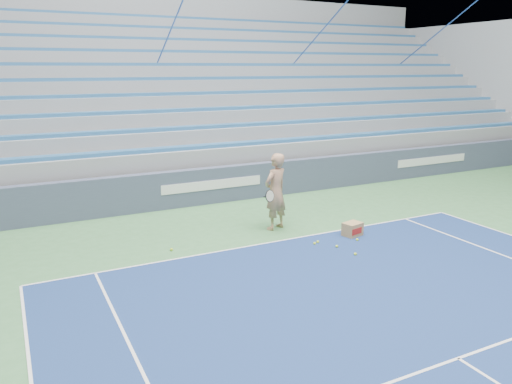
{
  "coord_description": "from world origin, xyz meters",
  "views": [
    {
      "loc": [
        -5.43,
        2.05,
        4.05
      ],
      "look_at": [
        -0.22,
        12.38,
        1.15
      ],
      "focal_mm": 35.0,
      "sensor_mm": 36.0,
      "label": 1
    }
  ],
  "objects": [
    {
      "name": "tennis_ball_3",
      "position": [
        1.2,
        10.32,
        0.03
      ],
      "size": [
        0.07,
        0.07,
        0.07
      ],
      "primitive_type": "sphere",
      "color": "#BEDE2D",
      "rests_on": "ground"
    },
    {
      "name": "tennis_ball_0",
      "position": [
        -2.35,
        12.43,
        0.03
      ],
      "size": [
        0.07,
        0.07,
        0.07
      ],
      "primitive_type": "sphere",
      "color": "#BEDE2D",
      "rests_on": "ground"
    },
    {
      "name": "bleachers",
      "position": [
        0.0,
        21.6,
        2.36
      ],
      "size": [
        31.0,
        9.15,
        7.3
      ],
      "color": "gray",
      "rests_on": "ground"
    },
    {
      "name": "sponsor_barrier",
      "position": [
        0.0,
        15.88,
        0.55
      ],
      "size": [
        30.0,
        0.32,
        1.1
      ],
      "color": "#3E475F",
      "rests_on": "ground"
    },
    {
      "name": "tennis_ball_5",
      "position": [
        1.12,
        10.9,
        0.03
      ],
      "size": [
        0.07,
        0.07,
        0.07
      ],
      "primitive_type": "sphere",
      "color": "#BEDE2D",
      "rests_on": "ground"
    },
    {
      "name": "ball_box",
      "position": [
        1.96,
        11.42,
        0.17
      ],
      "size": [
        0.52,
        0.44,
        0.34
      ],
      "color": "#A27F4E",
      "rests_on": "ground"
    },
    {
      "name": "tennis_ball_4",
      "position": [
        0.78,
        11.31,
        0.03
      ],
      "size": [
        0.07,
        0.07,
        0.07
      ],
      "primitive_type": "sphere",
      "color": "#BEDE2D",
      "rests_on": "ground"
    },
    {
      "name": "tennis_player",
      "position": [
        0.53,
        12.77,
        0.99
      ],
      "size": [
        1.03,
        0.97,
        1.97
      ],
      "color": "tan",
      "rests_on": "ground"
    },
    {
      "name": "tennis_ball_2",
      "position": [
        0.9,
        11.36,
        0.03
      ],
      "size": [
        0.07,
        0.07,
        0.07
      ],
      "primitive_type": "sphere",
      "color": "#BEDE2D",
      "rests_on": "ground"
    },
    {
      "name": "tennis_ball_1",
      "position": [
        1.84,
        11.06,
        0.03
      ],
      "size": [
        0.07,
        0.07,
        0.07
      ],
      "primitive_type": "sphere",
      "color": "#BEDE2D",
      "rests_on": "ground"
    }
  ]
}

